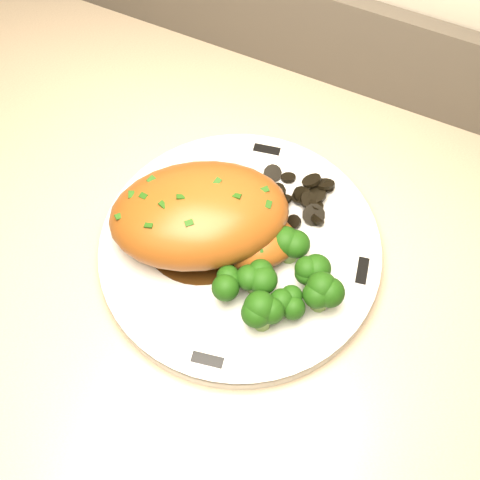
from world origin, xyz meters
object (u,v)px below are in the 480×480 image
at_px(chicken_breast, 206,218).
at_px(broccoli_florets, 271,275).
at_px(plate, 240,249).
at_px(counter, 219,400).

bearing_deg(chicken_breast, broccoli_florets, -49.20).
height_order(chicken_breast, broccoli_florets, chicken_breast).
xyz_separation_m(plate, broccoli_florets, (0.05, -0.03, 0.03)).
height_order(counter, chicken_breast, counter).
distance_m(plate, broccoli_florets, 0.06).
distance_m(plate, chicken_breast, 0.06).
xyz_separation_m(counter, plate, (0.02, 0.04, 0.48)).
bearing_deg(broccoli_florets, counter, -168.27).
bearing_deg(chicken_breast, plate, -26.36).
relative_size(plate, broccoli_florets, 2.33).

